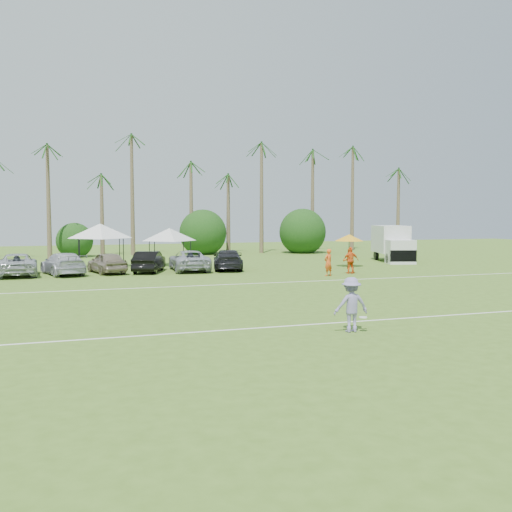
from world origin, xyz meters
name	(u,v)px	position (x,y,z in m)	size (l,w,h in m)	color
ground	(301,339)	(0.00, 0.00, 0.00)	(120.00, 120.00, 0.00)	#45681F
field_lines	(230,302)	(0.00, 8.00, 0.01)	(80.00, 12.10, 0.01)	white
palm_tree_2	(0,152)	(-12.00, 38.00, 9.21)	(2.40, 2.40, 10.90)	brown
palm_tree_3	(49,144)	(-8.00, 38.00, 10.06)	(2.40, 2.40, 11.90)	brown
palm_tree_4	(96,175)	(-4.00, 38.00, 7.48)	(2.40, 2.40, 8.90)	brown
palm_tree_5	(141,166)	(0.00, 38.00, 8.35)	(2.40, 2.40, 9.90)	brown
palm_tree_6	(183,158)	(4.00, 38.00, 9.21)	(2.40, 2.40, 10.90)	brown
palm_tree_7	(224,151)	(8.00, 38.00, 10.06)	(2.40, 2.40, 11.90)	brown
palm_tree_8	(272,179)	(13.00, 38.00, 7.48)	(2.40, 2.40, 8.90)	brown
palm_tree_9	(317,171)	(18.00, 38.00, 8.35)	(2.40, 2.40, 9.90)	brown
palm_tree_10	(361,164)	(23.00, 38.00, 9.21)	(2.40, 2.40, 10.90)	brown
palm_tree_11	(394,157)	(27.00, 38.00, 10.06)	(2.40, 2.40, 11.90)	brown
bush_tree_1	(74,237)	(-6.00, 39.00, 1.80)	(4.00, 4.00, 4.00)	brown
bush_tree_2	(202,236)	(6.00, 39.00, 1.80)	(4.00, 4.00, 4.00)	brown
bush_tree_3	(295,235)	(16.00, 39.00, 1.80)	(4.00, 4.00, 4.00)	brown
sideline_player_a	(328,262)	(8.81, 16.33, 0.85)	(0.62, 0.41, 1.70)	#FA581B
sideline_player_b	(349,261)	(10.87, 17.44, 0.81)	(0.79, 0.61, 1.62)	orange
sideline_player_c	(351,260)	(10.82, 17.13, 0.87)	(1.02, 0.43, 1.74)	orange
box_truck	(393,242)	(18.71, 24.72, 1.58)	(3.62, 6.09, 2.95)	silver
canopy_tent_left	(100,224)	(-4.39, 27.09, 3.20)	(4.61, 4.61, 3.74)	black
canopy_tent_right	(169,228)	(0.60, 26.54, 2.84)	(4.10, 4.10, 3.32)	black
market_umbrella	(349,238)	(12.98, 21.46, 2.16)	(2.17, 2.17, 2.41)	black
frisbee_player	(351,305)	(1.95, 0.45, 0.90)	(1.20, 0.74, 1.80)	#847BAF
parked_car_2	(17,265)	(-9.73, 22.65, 0.71)	(2.35, 5.09, 1.42)	#A7ABB1
parked_car_3	(63,264)	(-7.00, 22.44, 0.71)	(1.98, 4.88, 1.42)	#B5B6C0
parked_car_4	(107,262)	(-4.26, 22.50, 0.71)	(1.67, 4.15, 1.42)	gray
parked_car_5	(149,262)	(-1.53, 22.33, 0.71)	(1.50, 4.29, 1.42)	black
parked_car_6	(189,261)	(1.21, 22.37, 0.71)	(2.35, 5.09, 1.42)	#A3A7B2
parked_car_7	(228,260)	(3.94, 22.28, 0.71)	(1.98, 4.88, 1.42)	black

